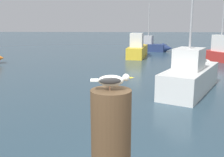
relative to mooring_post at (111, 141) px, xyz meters
The scene contains 5 objects.
mooring_post is the anchor object (origin of this frame).
seagull 0.58m from the mooring_post, ahead, with size 0.39×0.16×0.14m.
boat_white 9.04m from the mooring_post, 70.72° to the left, with size 3.47×5.02×4.84m.
boat_navy 22.06m from the mooring_post, 82.67° to the left, with size 3.55×2.31×4.20m.
boat_yellow 18.39m from the mooring_post, 85.93° to the left, with size 1.89×4.49×1.85m.
Camera 1 is at (-0.36, -2.62, 2.72)m, focal length 43.83 mm.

